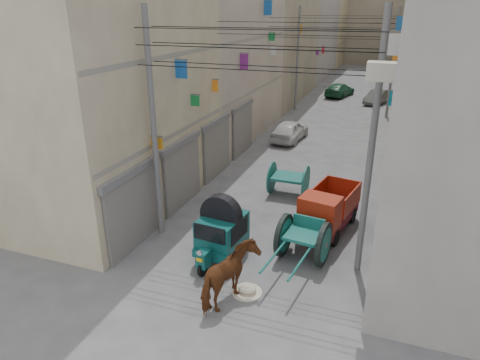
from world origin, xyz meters
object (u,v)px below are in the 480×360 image
at_px(distant_car_grey, 377,97).
at_px(distant_car_green, 339,90).
at_px(auto_rickshaw, 221,230).
at_px(horse, 230,277).
at_px(feed_sack, 247,288).
at_px(mini_truck, 326,213).
at_px(second_cart, 289,179).
at_px(tonga_cart, 303,239).
at_px(distant_car_white, 290,130).

bearing_deg(distant_car_grey, distant_car_green, 164.68).
xyz_separation_m(auto_rickshaw, horse, (1.14, -2.18, -0.15)).
bearing_deg(distant_car_green, feed_sack, 106.96).
relative_size(auto_rickshaw, feed_sack, 4.43).
height_order(mini_truck, feed_sack, mini_truck).
distance_m(auto_rickshaw, horse, 2.47).
distance_m(auto_rickshaw, second_cart, 5.89).
distance_m(auto_rickshaw, distant_car_green, 29.98).
relative_size(second_cart, feed_sack, 2.93).
bearing_deg(second_cart, mini_truck, -53.75).
xyz_separation_m(mini_truck, feed_sack, (-1.56, -4.39, -0.70)).
height_order(tonga_cart, horse, horse).
bearing_deg(auto_rickshaw, tonga_cart, 22.33).
bearing_deg(distant_car_green, distant_car_grey, 161.95).
bearing_deg(distant_car_grey, second_cart, -79.86).
distance_m(distant_car_white, distant_car_grey, 14.28).
relative_size(tonga_cart, distant_car_white, 0.89).
xyz_separation_m(tonga_cart, distant_car_white, (-3.73, 13.44, -0.12)).
distance_m(tonga_cart, second_cart, 5.35).
bearing_deg(horse, distant_car_grey, -81.90).
height_order(distant_car_grey, distant_car_green, distant_car_green).
bearing_deg(tonga_cart, feed_sack, -109.03).
height_order(auto_rickshaw, distant_car_white, auto_rickshaw).
distance_m(feed_sack, distant_car_green, 31.61).
bearing_deg(auto_rickshaw, distant_car_green, 96.42).
relative_size(auto_rickshaw, distant_car_white, 0.65).
bearing_deg(distant_car_white, auto_rickshaw, 99.82).
xyz_separation_m(feed_sack, distant_car_white, (-2.59, 15.78, 0.51)).
relative_size(tonga_cart, feed_sack, 6.03).
distance_m(auto_rickshaw, tonga_cart, 2.72).
bearing_deg(distant_car_green, auto_rickshaw, 104.34).
distance_m(feed_sack, distant_car_grey, 29.39).
relative_size(feed_sack, distant_car_white, 0.15).
distance_m(second_cart, feed_sack, 7.46).
bearing_deg(distant_car_green, tonga_cart, 109.44).
bearing_deg(distant_car_white, mini_truck, 115.27).
relative_size(feed_sack, distant_car_green, 0.13).
relative_size(distant_car_white, distant_car_green, 0.90).
relative_size(tonga_cart, mini_truck, 1.03).
bearing_deg(feed_sack, mini_truck, 70.47).
bearing_deg(mini_truck, second_cart, 136.69).
distance_m(auto_rickshaw, mini_truck, 4.12).
xyz_separation_m(mini_truck, distant_car_grey, (0.36, 24.93, -0.25)).
relative_size(auto_rickshaw, second_cart, 1.51).
xyz_separation_m(feed_sack, distant_car_green, (-1.65, 31.56, 0.47)).
bearing_deg(distant_car_green, second_cart, 106.45).
relative_size(mini_truck, feed_sack, 5.87).
xyz_separation_m(feed_sack, horse, (-0.31, -0.60, 0.72)).
relative_size(tonga_cart, second_cart, 2.06).
relative_size(mini_truck, distant_car_green, 0.78).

